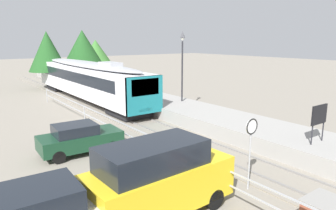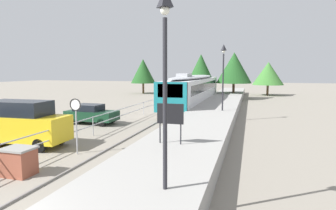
# 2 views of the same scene
# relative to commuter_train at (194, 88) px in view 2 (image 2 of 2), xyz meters

# --- Properties ---
(ground_plane) EXTENTS (160.00, 160.00, 0.00)m
(ground_plane) POSITION_rel_commuter_train_xyz_m (-3.00, -6.53, -2.15)
(ground_plane) COLOR gray
(track_rails) EXTENTS (3.20, 60.00, 0.14)m
(track_rails) POSITION_rel_commuter_train_xyz_m (0.00, -6.53, -2.11)
(track_rails) COLOR gray
(track_rails) RESTS_ON ground
(commuter_train) EXTENTS (2.82, 20.41, 3.74)m
(commuter_train) POSITION_rel_commuter_train_xyz_m (0.00, 0.00, 0.00)
(commuter_train) COLOR silver
(commuter_train) RESTS_ON track_rails
(station_platform) EXTENTS (3.90, 60.00, 0.90)m
(station_platform) POSITION_rel_commuter_train_xyz_m (3.25, -6.53, -1.70)
(station_platform) COLOR #999691
(station_platform) RESTS_ON ground
(platform_lamp_near_end) EXTENTS (0.34, 0.34, 5.35)m
(platform_lamp_near_end) POSITION_rel_commuter_train_xyz_m (4.11, -25.21, 2.47)
(platform_lamp_near_end) COLOR #232328
(platform_lamp_near_end) RESTS_ON station_platform
(platform_lamp_mid_platform) EXTENTS (0.34, 0.34, 5.35)m
(platform_lamp_mid_platform) POSITION_rel_commuter_train_xyz_m (4.11, -8.89, 2.47)
(platform_lamp_mid_platform) COLOR #232328
(platform_lamp_mid_platform) RESTS_ON station_platform
(platform_notice_board) EXTENTS (1.20, 0.08, 1.80)m
(platform_notice_board) POSITION_rel_commuter_train_xyz_m (2.91, -20.40, 0.04)
(platform_notice_board) COLOR #232328
(platform_notice_board) RESTS_ON station_platform
(speed_limit_sign) EXTENTS (0.61, 0.10, 2.81)m
(speed_limit_sign) POSITION_rel_commuter_train_xyz_m (-1.91, -20.40, -0.02)
(speed_limit_sign) COLOR #9EA0A5
(speed_limit_sign) RESTS_ON ground
(brick_utility_cabinet) EXTENTS (1.21, 0.99, 1.13)m
(brick_utility_cabinet) POSITION_rel_commuter_train_xyz_m (-2.44, -23.54, -1.58)
(brick_utility_cabinet) COLOR brown
(brick_utility_cabinet) RESTS_ON ground
(carpark_fence) EXTENTS (0.06, 36.06, 1.25)m
(carpark_fence) POSITION_rel_commuter_train_xyz_m (-3.30, -16.53, -1.24)
(carpark_fence) COLOR #9EA0A5
(carpark_fence) RESTS_ON ground
(parked_van_yellow) EXTENTS (4.96, 2.12, 2.51)m
(parked_van_yellow) POSITION_rel_commuter_train_xyz_m (-5.68, -19.82, -0.85)
(parked_van_yellow) COLOR gold
(parked_van_yellow) RESTS_ON ground
(parked_hatchback_dark_green) EXTENTS (4.06, 1.91, 1.53)m
(parked_hatchback_dark_green) POSITION_rel_commuter_train_xyz_m (-5.66, -12.82, -1.36)
(parked_hatchback_dark_green) COLOR #143823
(parked_hatchback_dark_green) RESTS_ON ground
(tree_behind_carpark) EXTENTS (4.45, 4.45, 6.27)m
(tree_behind_carpark) POSITION_rel_commuter_train_xyz_m (-12.62, 16.61, 1.93)
(tree_behind_carpark) COLOR brown
(tree_behind_carpark) RESTS_ON ground
(tree_behind_station_far) EXTENTS (5.11, 5.11, 5.60)m
(tree_behind_station_far) POSITION_rel_commuter_train_xyz_m (9.03, 18.52, 1.54)
(tree_behind_station_far) COLOR brown
(tree_behind_station_far) RESTS_ON ground
(tree_distant_left) EXTENTS (5.10, 5.10, 6.80)m
(tree_distant_left) POSITION_rel_commuter_train_xyz_m (3.86, 10.54, 2.41)
(tree_distant_left) COLOR brown
(tree_distant_left) RESTS_ON ground
(tree_distant_centre) EXTENTS (4.28, 4.28, 6.55)m
(tree_distant_centre) POSITION_rel_commuter_train_xyz_m (-0.78, 9.28, 2.15)
(tree_distant_centre) COLOR brown
(tree_distant_centre) RESTS_ON ground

